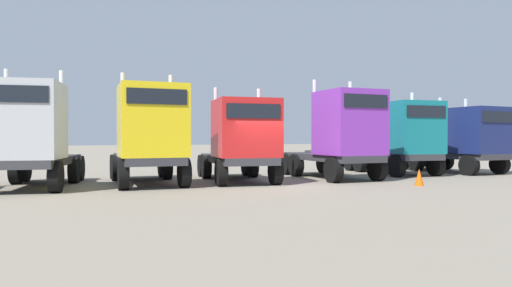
{
  "coord_description": "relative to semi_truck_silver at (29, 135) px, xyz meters",
  "views": [
    {
      "loc": [
        -7.09,
        -16.03,
        1.88
      ],
      "look_at": [
        0.79,
        2.74,
        1.61
      ],
      "focal_mm": 31.96,
      "sensor_mm": 36.0,
      "label": 1
    }
  ],
  "objects": [
    {
      "name": "semi_truck_purple",
      "position": [
        12.55,
        -0.94,
        0.05
      ],
      "size": [
        2.64,
        5.83,
        4.49
      ],
      "rotation": [
        0.0,
        0.0,
        -1.59
      ],
      "color": "#333338",
      "rests_on": "ground"
    },
    {
      "name": "semi_truck_yellow",
      "position": [
        4.23,
        -0.21,
        0.03
      ],
      "size": [
        2.73,
        6.14,
        4.44
      ],
      "rotation": [
        0.0,
        0.0,
        -1.6
      ],
      "color": "#333338",
      "rests_on": "ground"
    },
    {
      "name": "semi_truck_teal",
      "position": [
        16.83,
        0.06,
        -0.11
      ],
      "size": [
        3.11,
        5.98,
        4.21
      ],
      "rotation": [
        0.0,
        0.0,
        -1.67
      ],
      "color": "#333338",
      "rests_on": "ground"
    },
    {
      "name": "semi_truck_red",
      "position": [
        7.94,
        -0.5,
        -0.19
      ],
      "size": [
        3.22,
        6.08,
        4.0
      ],
      "rotation": [
        0.0,
        0.0,
        -1.69
      ],
      "color": "#333338",
      "rests_on": "ground"
    },
    {
      "name": "ground",
      "position": [
        8.27,
        -2.06,
        -1.98
      ],
      "size": [
        200.0,
        200.0,
        0.0
      ],
      "primitive_type": "plane",
      "color": "gray"
    },
    {
      "name": "semi_truck_navy",
      "position": [
        20.63,
        -0.31,
        -0.18
      ],
      "size": [
        2.73,
        5.94,
        4.01
      ],
      "rotation": [
        0.0,
        0.0,
        -1.54
      ],
      "color": "#333338",
      "rests_on": "ground"
    },
    {
      "name": "semi_truck_silver",
      "position": [
        0.0,
        0.0,
        0.0
      ],
      "size": [
        3.56,
        6.1,
        4.4
      ],
      "rotation": [
        0.0,
        0.0,
        -1.76
      ],
      "color": "#333338",
      "rests_on": "ground"
    },
    {
      "name": "traffic_cone_mid",
      "position": [
        13.87,
        -4.27,
        -1.65
      ],
      "size": [
        0.36,
        0.36,
        0.66
      ],
      "primitive_type": "cone",
      "color": "#F2590C",
      "rests_on": "ground"
    }
  ]
}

